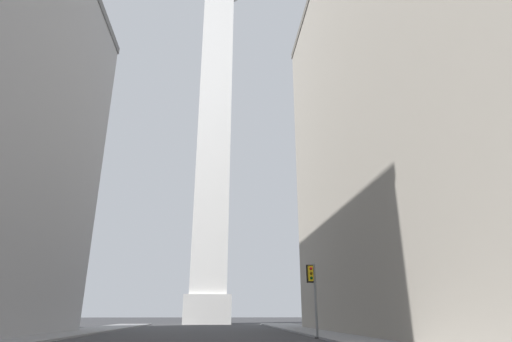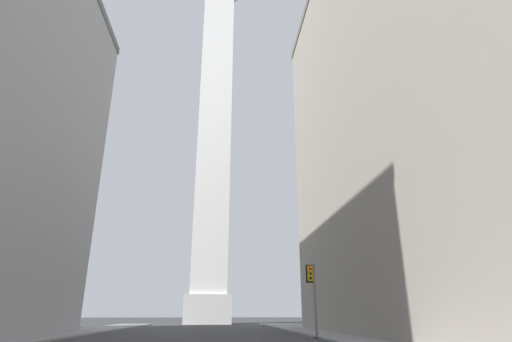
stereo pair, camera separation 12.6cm
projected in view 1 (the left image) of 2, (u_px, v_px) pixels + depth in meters
sidewalk_left at (1, 342)px, 23.95m from camera, size 5.00×84.62×0.15m
sidewalk_right at (366, 340)px, 25.90m from camera, size 5.00×84.62×0.15m
building_right at (471, 87)px, 34.45m from camera, size 21.59×48.49×40.32m
obelisk at (215, 127)px, 79.65m from camera, size 7.84×7.84×76.21m
traffic_light_mid_right at (313, 288)px, 29.42m from camera, size 0.78×0.50×5.20m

